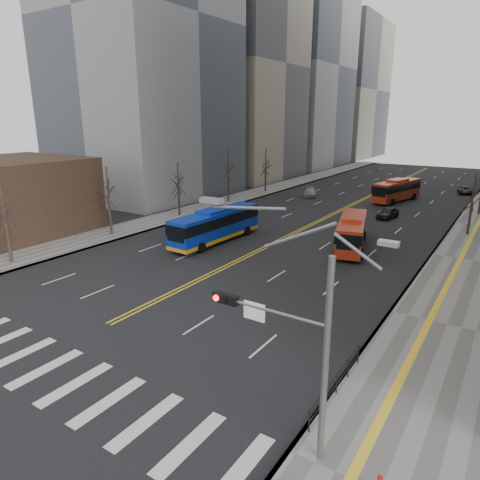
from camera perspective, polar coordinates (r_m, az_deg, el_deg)
name	(u,v)px	position (r m, az deg, el deg)	size (l,w,h in m)	color
ground	(32,362)	(25.59, -25.96, -14.36)	(220.00, 220.00, 0.00)	black
sidewalk_left	(240,198)	(67.44, 0.03, 5.68)	(5.00, 130.00, 0.15)	slate
crosswalk	(32,361)	(25.59, -25.96, -14.35)	(26.70, 4.00, 0.01)	silver
centerline	(364,199)	(69.52, 16.21, 5.30)	(0.55, 100.00, 0.01)	gold
office_towers	(402,44)	(82.24, 20.81, 23.29)	(83.00, 134.00, 58.00)	gray
signal_mast	(289,332)	(15.74, 6.55, -12.15)	(5.37, 0.37, 9.39)	gray
pedestrian_railing	(337,380)	(20.83, 12.81, -17.73)	(0.06, 6.06, 1.02)	black
street_trees	(257,179)	(53.04, 2.29, 8.07)	(35.20, 47.20, 7.60)	black
blue_bus	(216,224)	(43.36, -3.23, 2.09)	(3.07, 11.84, 3.43)	#0C31B5
red_bus_near	(352,230)	(42.48, 14.69, 1.28)	(4.90, 10.29, 3.21)	#B12C12
red_bus_far	(397,189)	(68.69, 20.18, 6.41)	(4.78, 10.81, 3.36)	#B12C12
car_white	(203,221)	(49.42, -5.01, 2.54)	(1.57, 4.49, 1.48)	white
car_dark_mid	(388,213)	(56.80, 19.10, 3.46)	(1.68, 4.17, 1.42)	black
car_silver	(310,192)	(69.90, 9.29, 6.34)	(1.89, 4.64, 1.35)	gray
car_dark_far	(465,190)	(80.34, 27.80, 5.90)	(1.98, 4.29, 1.19)	black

